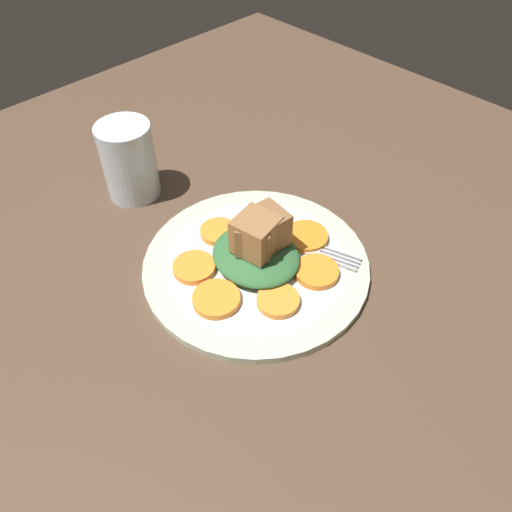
{
  "coord_description": "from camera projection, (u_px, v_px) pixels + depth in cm",
  "views": [
    {
      "loc": [
        -30.54,
        30.2,
        48.99
      ],
      "look_at": [
        0.0,
        0.0,
        4.1
      ],
      "focal_mm": 35.0,
      "sensor_mm": 36.0,
      "label": 1
    }
  ],
  "objects": [
    {
      "name": "carrot_slice_1",
      "position": [
        260.0,
        220.0,
        0.68
      ],
      "size": [
        4.82,
        4.82,
        0.84
      ],
      "primitive_type": "cylinder",
      "color": "orange",
      "rests_on": "plate"
    },
    {
      "name": "carrot_slice_4",
      "position": [
        216.0,
        299.0,
        0.58
      ],
      "size": [
        5.65,
        5.65,
        0.84
      ],
      "primitive_type": "cylinder",
      "color": "orange",
      "rests_on": "plate"
    },
    {
      "name": "carrot_slice_5",
      "position": [
        278.0,
        300.0,
        0.58
      ],
      "size": [
        5.04,
        5.04,
        0.84
      ],
      "primitive_type": "cylinder",
      "color": "orange",
      "rests_on": "plate"
    },
    {
      "name": "center_pile",
      "position": [
        257.0,
        244.0,
        0.61
      ],
      "size": [
        11.5,
        10.35,
        7.05
      ],
      "color": "#2D6033",
      "rests_on": "plate"
    },
    {
      "name": "carrot_slice_3",
      "position": [
        194.0,
        267.0,
        0.62
      ],
      "size": [
        5.31,
        5.31,
        0.84
      ],
      "primitive_type": "cylinder",
      "color": "orange",
      "rests_on": "plate"
    },
    {
      "name": "table_slab",
      "position": [
        256.0,
        273.0,
        0.64
      ],
      "size": [
        120.0,
        120.0,
        2.0
      ],
      "primitive_type": "cube",
      "color": "#4C3828",
      "rests_on": "ground"
    },
    {
      "name": "carrot_slice_0",
      "position": [
        306.0,
        237.0,
        0.65
      ],
      "size": [
        5.72,
        5.72,
        0.84
      ],
      "primitive_type": "cylinder",
      "color": "orange",
      "rests_on": "plate"
    },
    {
      "name": "carrot_slice_6",
      "position": [
        317.0,
        272.0,
        0.61
      ],
      "size": [
        5.46,
        5.46,
        0.84
      ],
      "primitive_type": "cylinder",
      "color": "orange",
      "rests_on": "plate"
    },
    {
      "name": "carrot_slice_2",
      "position": [
        220.0,
        231.0,
        0.66
      ],
      "size": [
        4.83,
        4.83,
        0.84
      ],
      "primitive_type": "cylinder",
      "color": "orange",
      "rests_on": "plate"
    },
    {
      "name": "fork",
      "position": [
        290.0,
        242.0,
        0.65
      ],
      "size": [
        19.4,
        8.13,
        0.4
      ],
      "rotation": [
        0.0,
        0.0,
        0.33
      ],
      "color": "#B2B2B7",
      "rests_on": "plate"
    },
    {
      "name": "water_glass",
      "position": [
        129.0,
        161.0,
        0.7
      ],
      "size": [
        7.6,
        7.6,
        11.09
      ],
      "color": "silver",
      "rests_on": "table_slab"
    },
    {
      "name": "plate",
      "position": [
        256.0,
        265.0,
        0.63
      ],
      "size": [
        28.55,
        28.55,
        1.05
      ],
      "color": "beige",
      "rests_on": "table_slab"
    }
  ]
}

